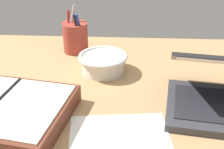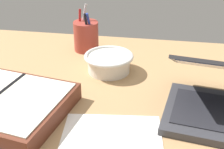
{
  "view_description": "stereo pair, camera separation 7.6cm",
  "coord_description": "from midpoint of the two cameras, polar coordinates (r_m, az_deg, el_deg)",
  "views": [
    {
      "loc": [
        6.03,
        -58.98,
        45.26
      ],
      "look_at": [
        2.35,
        7.84,
        9.0
      ],
      "focal_mm": 50.0,
      "sensor_mm": 36.0,
      "label": 1
    },
    {
      "loc": [
        13.58,
        -58.13,
        45.26
      ],
      "look_at": [
        2.35,
        7.84,
        9.0
      ],
      "focal_mm": 50.0,
      "sensor_mm": 36.0,
      "label": 2
    }
  ],
  "objects": [
    {
      "name": "desk_top",
      "position": [
        0.74,
        -5.15,
        -8.39
      ],
      "size": [
        140.0,
        100.0,
        2.0
      ],
      "primitive_type": "cube",
      "color": "tan",
      "rests_on": "ground"
    },
    {
      "name": "pen_cup",
      "position": [
        1.05,
        -8.79,
        6.73
      ],
      "size": [
        8.25,
        8.25,
        15.18
      ],
      "color": "#9E382D",
      "rests_on": "desk_top"
    },
    {
      "name": "bowl",
      "position": [
        0.91,
        -4.05,
        2.19
      ],
      "size": [
        14.44,
        14.44,
        5.42
      ],
      "color": "silver",
      "rests_on": "desk_top"
    }
  ]
}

